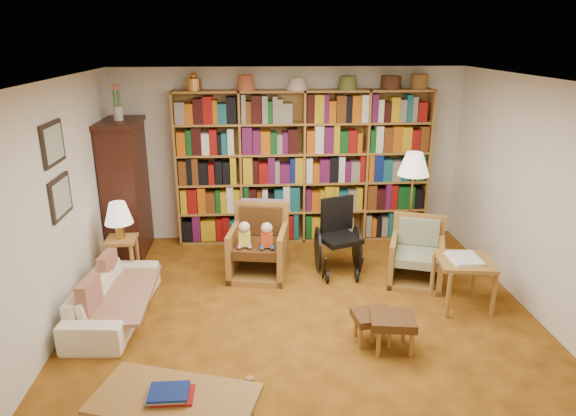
{
  "coord_description": "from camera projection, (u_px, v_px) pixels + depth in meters",
  "views": [
    {
      "loc": [
        -0.51,
        -4.81,
        2.9
      ],
      "look_at": [
        -0.14,
        0.6,
        1.08
      ],
      "focal_mm": 32.0,
      "sensor_mm": 36.0,
      "label": 1
    }
  ],
  "objects": [
    {
      "name": "floor",
      "position": [
        305.0,
        320.0,
        5.51
      ],
      "size": [
        5.0,
        5.0,
        0.0
      ],
      "primitive_type": "plane",
      "color": "#9A5D17",
      "rests_on": "ground"
    },
    {
      "name": "ceiling",
      "position": [
        308.0,
        82.0,
        4.71
      ],
      "size": [
        5.0,
        5.0,
        0.0
      ],
      "primitive_type": "plane",
      "rotation": [
        3.14,
        0.0,
        0.0
      ],
      "color": "white",
      "rests_on": "wall_back"
    },
    {
      "name": "wall_back",
      "position": [
        289.0,
        155.0,
        7.47
      ],
      "size": [
        5.0,
        0.0,
        5.0
      ],
      "primitive_type": "plane",
      "rotation": [
        1.57,
        0.0,
        0.0
      ],
      "color": "silver",
      "rests_on": "floor"
    },
    {
      "name": "wall_front",
      "position": [
        354.0,
        361.0,
        2.75
      ],
      "size": [
        5.0,
        0.0,
        5.0
      ],
      "primitive_type": "plane",
      "rotation": [
        -1.57,
        0.0,
        0.0
      ],
      "color": "silver",
      "rests_on": "floor"
    },
    {
      "name": "wall_left",
      "position": [
        49.0,
        216.0,
        4.95
      ],
      "size": [
        0.0,
        5.0,
        5.0
      ],
      "primitive_type": "plane",
      "rotation": [
        1.57,
        0.0,
        1.57
      ],
      "color": "silver",
      "rests_on": "floor"
    },
    {
      "name": "wall_right",
      "position": [
        548.0,
        205.0,
        5.27
      ],
      "size": [
        0.0,
        5.0,
        5.0
      ],
      "primitive_type": "plane",
      "rotation": [
        1.57,
        0.0,
        -1.57
      ],
      "color": "silver",
      "rests_on": "floor"
    },
    {
      "name": "bookshelf",
      "position": [
        304.0,
        163.0,
        7.35
      ],
      "size": [
        3.6,
        0.3,
        2.42
      ],
      "color": "#A37232",
      "rests_on": "floor"
    },
    {
      "name": "curio_cabinet",
      "position": [
        126.0,
        187.0,
        6.95
      ],
      "size": [
        0.5,
        0.95,
        2.4
      ],
      "color": "#3A160F",
      "rests_on": "floor"
    },
    {
      "name": "framed_pictures",
      "position": [
        57.0,
        171.0,
        5.12
      ],
      "size": [
        0.03,
        0.52,
        0.97
      ],
      "color": "black",
      "rests_on": "wall_left"
    },
    {
      "name": "sofa",
      "position": [
        114.0,
        298.0,
        5.52
      ],
      "size": [
        1.6,
        0.73,
        0.45
      ],
      "primitive_type": "imported",
      "rotation": [
        0.0,
        0.0,
        1.49
      ],
      "color": "white",
      "rests_on": "floor"
    },
    {
      "name": "sofa_throw",
      "position": [
        118.0,
        292.0,
        5.5
      ],
      "size": [
        0.73,
        1.34,
        0.04
      ],
      "primitive_type": "cube",
      "rotation": [
        0.0,
        0.0,
        0.01
      ],
      "color": "beige",
      "rests_on": "sofa"
    },
    {
      "name": "cushion_left",
      "position": [
        108.0,
        265.0,
        5.77
      ],
      "size": [
        0.15,
        0.35,
        0.34
      ],
      "primitive_type": "cube",
      "rotation": [
        0.0,
        0.0,
        -0.11
      ],
      "color": "maroon",
      "rests_on": "sofa"
    },
    {
      "name": "cushion_right",
      "position": [
        89.0,
        295.0,
        5.11
      ],
      "size": [
        0.16,
        0.38,
        0.36
      ],
      "primitive_type": "cube",
      "rotation": [
        0.0,
        0.0,
        -0.12
      ],
      "color": "maroon",
      "rests_on": "sofa"
    },
    {
      "name": "side_table_lamp",
      "position": [
        122.0,
        250.0,
        6.3
      ],
      "size": [
        0.37,
        0.37,
        0.56
      ],
      "color": "#A37232",
      "rests_on": "floor"
    },
    {
      "name": "table_lamp",
      "position": [
        118.0,
        214.0,
        6.15
      ],
      "size": [
        0.34,
        0.34,
        0.46
      ],
      "color": "#B48D39",
      "rests_on": "side_table_lamp"
    },
    {
      "name": "armchair_leather",
      "position": [
        258.0,
        245.0,
        6.54
      ],
      "size": [
        0.83,
        0.86,
        0.9
      ],
      "color": "#A37232",
      "rests_on": "floor"
    },
    {
      "name": "armchair_sage",
      "position": [
        414.0,
        257.0,
        6.36
      ],
      "size": [
        0.85,
        0.85,
        0.79
      ],
      "color": "#A37232",
      "rests_on": "floor"
    },
    {
      "name": "wheelchair",
      "position": [
        338.0,
        238.0,
        6.59
      ],
      "size": [
        0.6,
        0.76,
        0.95
      ],
      "color": "black",
      "rests_on": "floor"
    },
    {
      "name": "floor_lamp",
      "position": [
        413.0,
        169.0,
        6.49
      ],
      "size": [
        0.4,
        0.4,
        1.52
      ],
      "color": "#B48D39",
      "rests_on": "floor"
    },
    {
      "name": "side_table_papers",
      "position": [
        464.0,
        266.0,
        5.66
      ],
      "size": [
        0.65,
        0.65,
        0.6
      ],
      "color": "#A37232",
      "rests_on": "floor"
    },
    {
      "name": "footstool_a",
      "position": [
        393.0,
        323.0,
        4.91
      ],
      "size": [
        0.47,
        0.42,
        0.36
      ],
      "color": "#4A2D13",
      "rests_on": "floor"
    },
    {
      "name": "footstool_b",
      "position": [
        373.0,
        318.0,
        5.05
      ],
      "size": [
        0.42,
        0.37,
        0.32
      ],
      "color": "#4A2D13",
      "rests_on": "floor"
    },
    {
      "name": "coffee_table",
      "position": [
        175.0,
        403.0,
        3.66
      ],
      "size": [
        1.28,
        0.9,
        0.52
      ],
      "color": "#A37232",
      "rests_on": "floor"
    }
  ]
}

